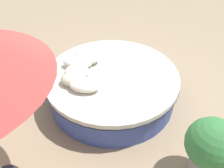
% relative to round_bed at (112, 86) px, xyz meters
% --- Properties ---
extents(ground_plane, '(16.00, 16.00, 0.00)m').
position_rel_round_bed_xyz_m(ground_plane, '(0.00, 0.00, -0.31)').
color(ground_plane, '#9E8466').
extents(round_bed, '(2.50, 2.50, 0.61)m').
position_rel_round_bed_xyz_m(round_bed, '(0.00, 0.00, 0.00)').
color(round_bed, '#38478C').
rests_on(round_bed, ground_plane).
extents(throw_pillow_0, '(0.52, 0.40, 0.21)m').
position_rel_round_bed_xyz_m(throw_pillow_0, '(-0.54, 0.32, 0.40)').
color(throw_pillow_0, beige).
rests_on(throw_pillow_0, round_bed).
extents(throw_pillow_1, '(0.56, 0.28, 0.20)m').
position_rel_round_bed_xyz_m(throw_pillow_1, '(-0.68, 0.12, 0.40)').
color(throw_pillow_1, silver).
rests_on(throw_pillow_1, round_bed).
extents(throw_pillow_2, '(0.46, 0.36, 0.16)m').
position_rel_round_bed_xyz_m(throw_pillow_2, '(-0.63, -0.12, 0.38)').
color(throw_pillow_2, beige).
rests_on(throw_pillow_2, round_bed).
extents(throw_pillow_3, '(0.46, 0.33, 0.21)m').
position_rel_round_bed_xyz_m(throw_pillow_3, '(-0.62, -0.37, 0.40)').
color(throw_pillow_3, beige).
rests_on(throw_pillow_3, round_bed).
extents(throw_pillow_4, '(0.54, 0.33, 0.20)m').
position_rel_round_bed_xyz_m(throw_pillow_4, '(-0.40, -0.50, 0.40)').
color(throw_pillow_4, silver).
rests_on(throw_pillow_4, round_bed).
extents(patio_chair, '(0.69, 0.70, 0.98)m').
position_rel_round_bed_xyz_m(patio_chair, '(-2.08, -0.23, 0.25)').
color(patio_chair, '#B7B7BC').
rests_on(patio_chair, ground_plane).
extents(planter, '(0.71, 0.71, 1.06)m').
position_rel_round_bed_xyz_m(planter, '(1.53, -1.42, 0.31)').
color(planter, gray).
rests_on(planter, ground_plane).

